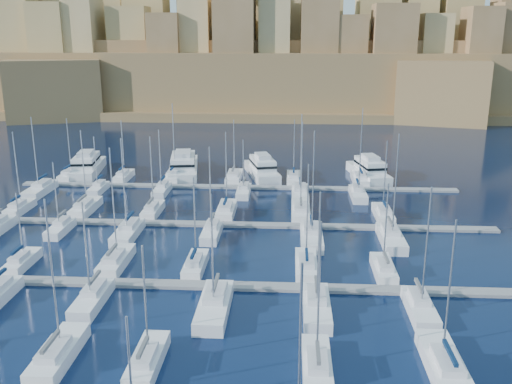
# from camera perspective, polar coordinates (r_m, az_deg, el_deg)

# --- Properties ---
(ground) EXTENTS (600.00, 600.00, 0.00)m
(ground) POSITION_cam_1_polar(r_m,az_deg,el_deg) (79.94, -4.13, -5.74)
(ground) COLOR black
(ground) RESTS_ON ground
(pontoon_mid_near) EXTENTS (84.00, 2.00, 0.40)m
(pontoon_mid_near) POSITION_cam_1_polar(r_m,az_deg,el_deg) (68.97, -5.44, -9.26)
(pontoon_mid_near) COLOR slate
(pontoon_mid_near) RESTS_ON ground
(pontoon_mid_far) EXTENTS (84.00, 2.00, 0.40)m
(pontoon_mid_far) POSITION_cam_1_polar(r_m,az_deg,el_deg) (89.16, -3.30, -3.25)
(pontoon_mid_far) COLOR slate
(pontoon_mid_far) RESTS_ON ground
(pontoon_far) EXTENTS (84.00, 2.00, 0.40)m
(pontoon_far) POSITION_cam_1_polar(r_m,az_deg,el_deg) (110.05, -1.97, 0.51)
(pontoon_far) COLOR slate
(pontoon_far) RESTS_ON ground
(sailboat_2) EXTENTS (2.80, 9.34, 15.76)m
(sailboat_2) POSITION_cam_1_polar(r_m,az_deg,el_deg) (57.50, -19.18, -15.02)
(sailboat_2) COLOR white
(sailboat_2) RESTS_ON ground
(sailboat_3) EXTENTS (2.51, 8.36, 11.91)m
(sailboat_3) POSITION_cam_1_polar(r_m,az_deg,el_deg) (54.61, -10.83, -16.17)
(sailboat_3) COLOR white
(sailboat_3) RESTS_ON ground
(sailboat_4) EXTENTS (2.56, 8.52, 14.36)m
(sailboat_4) POSITION_cam_1_polar(r_m,az_deg,el_deg) (53.26, 6.10, -16.83)
(sailboat_4) COLOR white
(sailboat_4) RESTS_ON ground
(sailboat_5) EXTENTS (3.02, 10.06, 14.47)m
(sailboat_5) POSITION_cam_1_polar(r_m,az_deg,el_deg) (55.62, 18.28, -16.06)
(sailboat_5) COLOR white
(sailboat_5) RESTS_ON ground
(sailboat_13) EXTENTS (2.20, 7.33, 10.04)m
(sailboat_13) POSITION_cam_1_polar(r_m,az_deg,el_deg) (79.87, -22.34, -6.45)
(sailboat_13) COLOR white
(sailboat_13) RESTS_ON ground
(sailboat_14) EXTENTS (2.77, 9.24, 15.76)m
(sailboat_14) POSITION_cam_1_polar(r_m,az_deg,el_deg) (76.30, -13.83, -6.66)
(sailboat_14) COLOR white
(sailboat_14) RESTS_ON ground
(sailboat_15) EXTENTS (2.40, 8.00, 12.34)m
(sailboat_15) POSITION_cam_1_polar(r_m,az_deg,el_deg) (73.40, -6.08, -7.22)
(sailboat_15) COLOR white
(sailboat_15) RESTS_ON ground
(sailboat_16) EXTENTS (2.71, 9.03, 14.09)m
(sailboat_16) POSITION_cam_1_polar(r_m,az_deg,el_deg) (72.94, 5.04, -7.33)
(sailboat_16) COLOR white
(sailboat_16) RESTS_ON ground
(sailboat_17) EXTENTS (2.44, 8.14, 11.94)m
(sailboat_17) POSITION_cam_1_polar(r_m,az_deg,el_deg) (73.49, 12.65, -7.51)
(sailboat_17) COLOR white
(sailboat_17) RESTS_ON ground
(sailboat_20) EXTENTS (2.61, 8.68, 12.41)m
(sailboat_20) POSITION_cam_1_polar(r_m,az_deg,el_deg) (66.89, -16.06, -10.20)
(sailboat_20) COLOR white
(sailboat_20) RESTS_ON ground
(sailboat_21) EXTENTS (3.19, 10.63, 13.83)m
(sailboat_21) POSITION_cam_1_polar(r_m,az_deg,el_deg) (62.91, -4.18, -11.28)
(sailboat_21) COLOR white
(sailboat_21) RESTS_ON ground
(sailboat_22) EXTENTS (2.89, 9.64, 14.10)m
(sailboat_22) POSITION_cam_1_polar(r_m,az_deg,el_deg) (62.93, 6.07, -11.33)
(sailboat_22) COLOR white
(sailboat_22) RESTS_ON ground
(sailboat_23) EXTENTS (2.58, 8.61, 14.64)m
(sailboat_23) POSITION_cam_1_polar(r_m,az_deg,el_deg) (64.89, 16.07, -11.02)
(sailboat_23) COLOR white
(sailboat_23) RESTS_ON ground
(sailboat_24) EXTENTS (2.37, 7.91, 13.79)m
(sailboat_24) POSITION_cam_1_polar(r_m,az_deg,el_deg) (103.34, -22.55, -1.46)
(sailboat_24) COLOR white
(sailboat_24) RESTS_ON ground
(sailboat_25) EXTENTS (2.85, 9.49, 14.01)m
(sailboat_25) POSITION_cam_1_polar(r_m,az_deg,el_deg) (99.73, -16.67, -1.49)
(sailboat_25) COLOR white
(sailboat_25) RESTS_ON ground
(sailboat_26) EXTENTS (2.42, 8.05, 13.27)m
(sailboat_26) POSITION_cam_1_polar(r_m,az_deg,el_deg) (95.75, -10.29, -1.79)
(sailboat_26) COLOR white
(sailboat_26) RESTS_ON ground
(sailboat_27) EXTENTS (2.78, 9.28, 14.01)m
(sailboat_27) POSITION_cam_1_polar(r_m,az_deg,el_deg) (94.21, -2.98, -1.83)
(sailboat_27) COLOR white
(sailboat_27) RESTS_ON ground
(sailboat_28) EXTENTS (2.99, 9.98, 15.73)m
(sailboat_28) POSITION_cam_1_polar(r_m,az_deg,el_deg) (93.98, 4.48, -1.89)
(sailboat_28) COLOR white
(sailboat_28) RESTS_ON ground
(sailboat_29) EXTENTS (2.63, 8.76, 12.93)m
(sailboat_29) POSITION_cam_1_polar(r_m,az_deg,el_deg) (94.64, 12.61, -2.13)
(sailboat_29) COLOR white
(sailboat_29) RESTS_ON ground
(sailboat_31) EXTENTS (2.26, 7.52, 11.31)m
(sailboat_31) POSITION_cam_1_polar(r_m,az_deg,el_deg) (90.74, -18.97, -3.44)
(sailboat_31) COLOR white
(sailboat_31) RESTS_ON ground
(sailboat_32) EXTENTS (2.90, 9.66, 15.17)m
(sailboat_32) POSITION_cam_1_polar(r_m,az_deg,el_deg) (86.32, -12.68, -3.90)
(sailboat_32) COLOR white
(sailboat_32) RESTS_ON ground
(sailboat_33) EXTENTS (2.46, 8.21, 13.95)m
(sailboat_33) POSITION_cam_1_polar(r_m,az_deg,el_deg) (84.45, -4.45, -4.00)
(sailboat_33) COLOR white
(sailboat_33) RESTS_ON ground
(sailboat_34) EXTENTS (3.12, 10.39, 16.57)m
(sailboat_34) POSITION_cam_1_polar(r_m,az_deg,el_deg) (82.74, 5.56, -4.43)
(sailboat_34) COLOR white
(sailboat_34) RESTS_ON ground
(sailboat_35) EXTENTS (3.06, 10.19, 16.28)m
(sailboat_35) POSITION_cam_1_polar(r_m,az_deg,el_deg) (84.06, 13.36, -4.48)
(sailboat_35) COLOR white
(sailboat_35) RESTS_ON ground
(sailboat_36) EXTENTS (2.59, 8.62, 12.57)m
(sailboat_36) POSITION_cam_1_polar(r_m,az_deg,el_deg) (122.96, -18.06, 1.63)
(sailboat_36) COLOR white
(sailboat_36) RESTS_ON ground
(sailboat_37) EXTENTS (2.43, 8.10, 12.33)m
(sailboat_37) POSITION_cam_1_polar(r_m,az_deg,el_deg) (119.08, -13.08, 1.56)
(sailboat_37) COLOR white
(sailboat_37) RESTS_ON ground
(sailboat_38) EXTENTS (3.02, 10.06, 15.69)m
(sailboat_38) POSITION_cam_1_polar(r_m,az_deg,el_deg) (117.51, -8.16, 1.64)
(sailboat_38) COLOR white
(sailboat_38) RESTS_ON ground
(sailboat_39) EXTENTS (2.82, 9.39, 12.58)m
(sailboat_39) POSITION_cam_1_polar(r_m,az_deg,el_deg) (115.38, -2.22, 1.51)
(sailboat_39) COLOR white
(sailboat_39) RESTS_ON ground
(sailboat_40) EXTENTS (2.68, 8.93, 12.78)m
(sailboat_40) POSITION_cam_1_polar(r_m,az_deg,el_deg) (114.61, 3.77, 1.39)
(sailboat_40) COLOR white
(sailboat_40) RESTS_ON ground
(sailboat_41) EXTENTS (2.84, 9.46, 15.14)m
(sailboat_41) POSITION_cam_1_polar(r_m,az_deg,el_deg) (115.71, 10.32, 1.32)
(sailboat_41) COLOR white
(sailboat_41) RESTS_ON ground
(sailboat_42) EXTENTS (3.03, 10.09, 14.73)m
(sailboat_42) POSITION_cam_1_polar(r_m,az_deg,el_deg) (113.65, -20.77, 0.25)
(sailboat_42) COLOR white
(sailboat_42) RESTS_ON ground
(sailboat_43) EXTENTS (2.15, 7.18, 10.96)m
(sailboat_43) POSITION_cam_1_polar(r_m,az_deg,el_deg) (111.05, -15.48, 0.34)
(sailboat_43) COLOR white
(sailboat_43) RESTS_ON ground
(sailboat_44) EXTENTS (2.34, 7.80, 12.43)m
(sailboat_44) POSITION_cam_1_polar(r_m,az_deg,el_deg) (107.46, -9.39, 0.21)
(sailboat_44) COLOR white
(sailboat_44) RESTS_ON ground
(sailboat_45) EXTENTS (2.33, 7.76, 10.76)m
(sailboat_45) POSITION_cam_1_polar(r_m,az_deg,el_deg) (105.18, -1.24, 0.07)
(sailboat_45) COLOR white
(sailboat_45) RESTS_ON ground
(sailboat_46) EXTENTS (3.03, 10.09, 15.63)m
(sailboat_46) POSITION_cam_1_polar(r_m,az_deg,el_deg) (103.75, 4.43, -0.17)
(sailboat_46) COLOR white
(sailboat_46) RESTS_ON ground
(sailboat_47) EXTENTS (2.64, 8.81, 12.70)m
(sailboat_47) POSITION_cam_1_polar(r_m,az_deg,el_deg) (105.09, 10.16, -0.18)
(sailboat_47) COLOR white
(sailboat_47) RESTS_ON ground
(motor_yacht_a) EXTENTS (7.19, 17.02, 5.25)m
(motor_yacht_a) POSITION_cam_1_polar(r_m,az_deg,el_deg) (125.83, -16.53, 2.54)
(motor_yacht_a) COLOR white
(motor_yacht_a) RESTS_ON ground
(motor_yacht_b) EXTENTS (8.47, 19.60, 5.25)m
(motor_yacht_b) POSITION_cam_1_polar(r_m,az_deg,el_deg) (121.56, -7.27, 2.63)
(motor_yacht_b) COLOR white
(motor_yacht_b) RESTS_ON ground
(motor_yacht_c) EXTENTS (8.43, 16.07, 5.25)m
(motor_yacht_c) POSITION_cam_1_polar(r_m,az_deg,el_deg) (117.95, 0.62, 2.34)
(motor_yacht_c) COLOR white
(motor_yacht_c) RESTS_ON ground
(motor_yacht_d) EXTENTS (7.78, 16.23, 5.25)m
(motor_yacht_d) POSITION_cam_1_polar(r_m,az_deg,el_deg) (119.02, 11.22, 2.16)
(motor_yacht_d) COLOR white
(motor_yacht_d) RESTS_ON ground
(fortified_city) EXTENTS (460.00, 108.95, 59.52)m
(fortified_city) POSITION_cam_1_polar(r_m,az_deg,el_deg) (229.56, 0.89, 12.28)
(fortified_city) COLOR brown
(fortified_city) RESTS_ON ground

